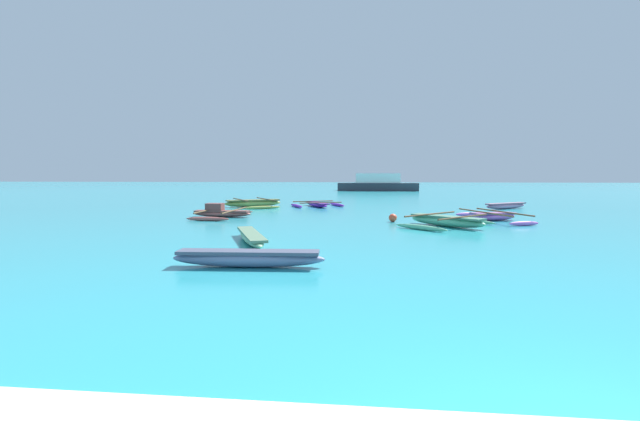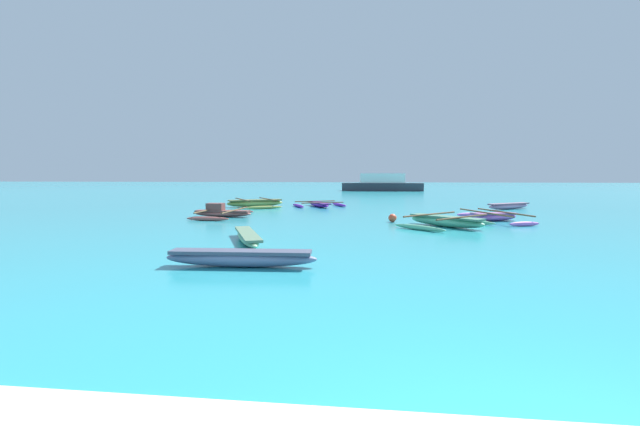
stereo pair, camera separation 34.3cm
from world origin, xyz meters
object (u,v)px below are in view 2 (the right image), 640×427
object	(u,v)px
moored_boat_7	(248,237)
mooring_buoy_0	(392,218)
moored_boat_4	(222,212)
moored_boat_6	(319,204)
moored_boat_5	(494,216)
moored_boat_0	(509,206)
moored_boat_2	(241,257)
moored_boat_1	(446,221)
moored_boat_3	(255,203)
distant_ferry	(382,184)

from	to	relation	value
moored_boat_7	mooring_buoy_0	xyz separation A→B (m)	(4.94, 6.48, 0.01)
moored_boat_4	moored_boat_6	world-z (taller)	moored_boat_4
moored_boat_5	moored_boat_7	size ratio (longest dim) A/B	1.28
moored_boat_0	moored_boat_6	world-z (taller)	moored_boat_0
moored_boat_2	moored_boat_1	bearing A→B (deg)	51.35
moored_boat_3	moored_boat_4	size ratio (longest dim) A/B	1.19
moored_boat_2	moored_boat_6	world-z (taller)	moored_boat_2
moored_boat_0	moored_boat_1	bearing A→B (deg)	-153.38
moored_boat_2	moored_boat_5	bearing A→B (deg)	48.83
mooring_buoy_0	moored_boat_3	bearing A→B (deg)	136.21
moored_boat_3	mooring_buoy_0	xyz separation A→B (m)	(8.78, -8.42, -0.07)
moored_boat_5	distant_ferry	world-z (taller)	distant_ferry
moored_boat_3	distant_ferry	size ratio (longest dim) A/B	0.47
moored_boat_2	moored_boat_3	distance (m)	19.12
moored_boat_1	moored_boat_7	bearing A→B (deg)	-100.80
moored_boat_1	moored_boat_2	distance (m)	10.57
moored_boat_5	moored_boat_0	bearing A→B (deg)	50.59
moored_boat_3	distant_ferry	world-z (taller)	distant_ferry
distant_ferry	moored_boat_5	bearing A→B (deg)	-83.45
moored_boat_1	moored_boat_6	world-z (taller)	moored_boat_1
moored_boat_3	moored_boat_7	bearing A→B (deg)	-105.68
moored_boat_0	mooring_buoy_0	world-z (taller)	same
distant_ferry	moored_boat_3	bearing A→B (deg)	-107.45
moored_boat_0	moored_boat_6	xyz separation A→B (m)	(-12.15, 0.62, -0.05)
mooring_buoy_0	distant_ferry	size ratio (longest dim) A/B	0.04
moored_boat_0	moored_boat_1	size ratio (longest dim) A/B	0.73
moored_boat_0	moored_boat_5	bearing A→B (deg)	-145.78
moored_boat_4	moored_boat_6	distance (m)	8.58
moored_boat_0	moored_boat_7	world-z (taller)	moored_boat_0
moored_boat_1	moored_boat_4	distance (m)	11.18
moored_boat_0	moored_boat_5	distance (m)	7.80
moored_boat_7	moored_boat_3	bearing A→B (deg)	171.77
moored_boat_0	moored_boat_4	bearing A→B (deg)	168.80
moored_boat_0	moored_boat_1	distance (m)	11.31
distant_ferry	moored_boat_7	bearing A→B (deg)	-97.01
moored_boat_6	mooring_buoy_0	distance (m)	10.02
moored_boat_2	mooring_buoy_0	bearing A→B (deg)	65.26
moored_boat_7	distant_ferry	bearing A→B (deg)	150.31
moored_boat_3	mooring_buoy_0	size ratio (longest dim) A/B	13.26
moored_boat_4	moored_boat_5	distance (m)	13.43
moored_boat_3	moored_boat_4	xyz separation A→B (m)	(0.14, -6.96, -0.02)
moored_boat_0	moored_boat_2	distance (m)	21.84
moored_boat_0	moored_boat_5	xyz separation A→B (m)	(-2.88, -7.24, -0.00)
moored_boat_4	distant_ferry	world-z (taller)	distant_ferry
mooring_buoy_0	moored_boat_5	bearing A→B (deg)	12.86
moored_boat_0	moored_boat_2	bearing A→B (deg)	-156.47
moored_boat_3	moored_boat_7	size ratio (longest dim) A/B	1.33
moored_boat_2	moored_boat_7	bearing A→B (deg)	101.03
moored_boat_0	moored_boat_7	xyz separation A→B (m)	(-12.60, -14.82, -0.03)
moored_boat_1	moored_boat_5	distance (m)	3.72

